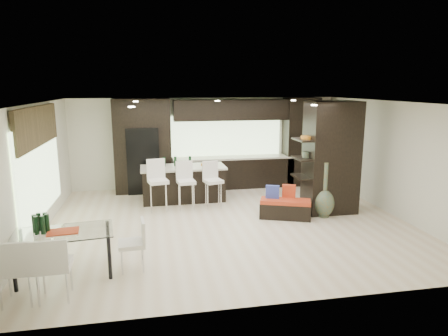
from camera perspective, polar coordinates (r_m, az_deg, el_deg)
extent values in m
plane|color=beige|center=(9.14, 0.70, -7.83)|extent=(8.00, 8.00, 0.00)
cube|color=silver|center=(12.19, -2.54, 3.65)|extent=(8.00, 0.02, 2.70)
cube|color=silver|center=(8.91, -25.37, -0.48)|extent=(0.02, 7.00, 2.70)
cube|color=silver|center=(10.33, 23.03, 1.26)|extent=(0.02, 7.00, 2.70)
cube|color=white|center=(8.62, 0.75, 9.33)|extent=(8.00, 7.00, 0.02)
cube|color=#B2D199|center=(9.09, -24.82, -0.21)|extent=(0.04, 3.20, 1.90)
cube|color=#B2D199|center=(12.22, 0.28, 4.63)|extent=(3.40, 0.04, 1.20)
cube|color=brown|center=(8.96, -25.12, 5.44)|extent=(0.08, 3.00, 0.80)
cube|color=white|center=(8.87, 0.43, 9.27)|extent=(4.00, 3.00, 0.02)
cube|color=black|center=(11.94, 0.07, 3.49)|extent=(6.80, 0.68, 2.70)
cube|color=black|center=(11.76, -11.46, 1.15)|extent=(0.90, 0.68, 1.90)
cube|color=black|center=(9.98, 15.05, 1.46)|extent=(1.20, 0.80, 2.70)
cube|color=black|center=(10.82, -5.82, -2.20)|extent=(2.25, 0.99, 0.93)
cube|color=white|center=(9.99, -9.36, -3.19)|extent=(0.54, 0.54, 1.03)
cube|color=white|center=(10.05, -5.42, -3.19)|extent=(0.47, 0.47, 0.97)
cube|color=white|center=(10.14, -1.54, -3.06)|extent=(0.51, 0.51, 0.95)
cube|color=black|center=(9.50, 8.74, -5.78)|extent=(1.26, 0.84, 0.45)
cube|color=white|center=(7.14, -21.77, -11.30)|extent=(1.63, 1.04, 0.74)
cube|color=white|center=(6.42, -23.11, -13.22)|extent=(0.51, 0.51, 0.91)
cube|color=white|center=(6.54, -27.34, -13.11)|extent=(0.50, 0.50, 0.91)
cube|color=white|center=(6.99, -13.04, -10.97)|extent=(0.46, 0.46, 0.80)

